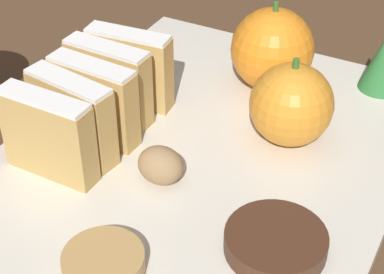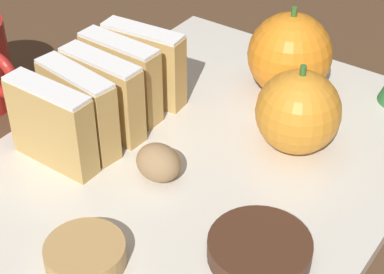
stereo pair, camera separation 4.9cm
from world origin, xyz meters
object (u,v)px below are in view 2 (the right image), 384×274
at_px(orange_far, 298,112).
at_px(walnut, 158,163).
at_px(chocolate_cookie, 260,249).
at_px(orange_near, 290,55).

bearing_deg(orange_far, walnut, -124.90).
bearing_deg(chocolate_cookie, orange_far, 107.25).
bearing_deg(walnut, chocolate_cookie, -14.09).
distance_m(orange_far, chocolate_cookie, 0.13).
distance_m(orange_near, chocolate_cookie, 0.22).
bearing_deg(orange_near, chocolate_cookie, -66.54).
distance_m(walnut, chocolate_cookie, 0.11).
xyz_separation_m(orange_far, walnut, (-0.07, -0.10, -0.02)).
bearing_deg(walnut, orange_near, 82.91).
xyz_separation_m(orange_near, chocolate_cookie, (0.08, -0.20, -0.03)).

